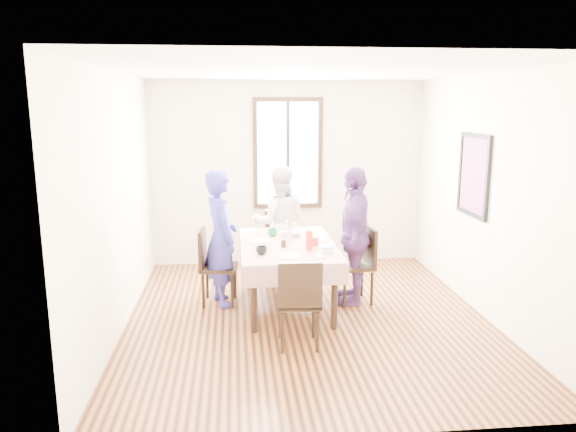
% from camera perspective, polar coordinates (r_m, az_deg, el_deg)
% --- Properties ---
extents(ground, '(4.50, 4.50, 0.00)m').
position_cam_1_polar(ground, '(6.21, 2.04, -10.63)').
color(ground, black).
rests_on(ground, ground).
extents(back_wall, '(4.00, 0.00, 4.00)m').
position_cam_1_polar(back_wall, '(8.04, -0.04, 4.49)').
color(back_wall, '#F0E2C5').
rests_on(back_wall, ground).
extents(right_wall, '(0.00, 4.50, 4.50)m').
position_cam_1_polar(right_wall, '(6.41, 20.15, 1.94)').
color(right_wall, '#F0E2C5').
rests_on(right_wall, ground).
extents(window_frame, '(1.02, 0.06, 1.62)m').
position_cam_1_polar(window_frame, '(7.99, -0.02, 6.60)').
color(window_frame, black).
rests_on(window_frame, back_wall).
extents(window_pane, '(0.90, 0.02, 1.50)m').
position_cam_1_polar(window_pane, '(8.00, -0.03, 6.61)').
color(window_pane, white).
rests_on(window_pane, back_wall).
extents(art_poster, '(0.04, 0.76, 0.96)m').
position_cam_1_polar(art_poster, '(6.64, 19.00, 4.08)').
color(art_poster, red).
rests_on(art_poster, right_wall).
extents(dining_table, '(0.97, 1.60, 0.75)m').
position_cam_1_polar(dining_table, '(6.43, -0.04, -6.25)').
color(dining_table, black).
rests_on(dining_table, ground).
extents(tablecloth, '(1.09, 1.72, 0.01)m').
position_cam_1_polar(tablecloth, '(6.33, -0.04, -2.96)').
color(tablecloth, '#56080B').
rests_on(tablecloth, dining_table).
extents(chair_left, '(0.46, 0.46, 0.91)m').
position_cam_1_polar(chair_left, '(6.53, -7.29, -5.34)').
color(chair_left, black).
rests_on(chair_left, ground).
extents(chair_right, '(0.47, 0.47, 0.91)m').
position_cam_1_polar(chair_right, '(6.58, 6.97, -5.19)').
color(chair_right, black).
rests_on(chair_right, ground).
extents(chair_far, '(0.46, 0.46, 0.91)m').
position_cam_1_polar(chair_far, '(7.46, -0.87, -3.08)').
color(chair_far, black).
rests_on(chair_far, ground).
extents(chair_near, '(0.43, 0.43, 0.91)m').
position_cam_1_polar(chair_near, '(5.37, 1.12, -9.02)').
color(chair_near, black).
rests_on(chair_near, ground).
extents(person_left, '(0.56, 0.68, 1.62)m').
position_cam_1_polar(person_left, '(6.43, -7.18, -2.32)').
color(person_left, navy).
rests_on(person_left, ground).
extents(person_far, '(0.76, 0.60, 1.55)m').
position_cam_1_polar(person_far, '(7.37, -0.87, -0.73)').
color(person_far, white).
rests_on(person_far, ground).
extents(person_right, '(0.62, 1.03, 1.65)m').
position_cam_1_polar(person_right, '(6.48, 6.86, -2.08)').
color(person_right, '#52316A').
rests_on(person_right, ground).
extents(mug_black, '(0.13, 0.13, 0.09)m').
position_cam_1_polar(mug_black, '(5.86, -2.83, -3.65)').
color(mug_black, black).
rests_on(mug_black, tablecloth).
extents(mug_flag, '(0.13, 0.13, 0.09)m').
position_cam_1_polar(mug_flag, '(6.22, 2.87, -2.76)').
color(mug_flag, red).
rests_on(mug_flag, tablecloth).
extents(mug_green, '(0.16, 0.16, 0.09)m').
position_cam_1_polar(mug_green, '(6.66, -1.66, -1.77)').
color(mug_green, '#0C7226').
rests_on(mug_green, tablecloth).
extents(serving_bowl, '(0.24, 0.24, 0.05)m').
position_cam_1_polar(serving_bowl, '(6.69, 0.54, -1.86)').
color(serving_bowl, white).
rests_on(serving_bowl, tablecloth).
extents(juice_carton, '(0.07, 0.07, 0.22)m').
position_cam_1_polar(juice_carton, '(6.02, 2.25, -2.57)').
color(juice_carton, red).
rests_on(juice_carton, tablecloth).
extents(butter_tub, '(0.11, 0.11, 0.06)m').
position_cam_1_polar(butter_tub, '(5.95, 4.18, -3.58)').
color(butter_tub, white).
rests_on(butter_tub, tablecloth).
extents(jam_jar, '(0.06, 0.06, 0.08)m').
position_cam_1_polar(jam_jar, '(6.16, -0.47, -2.92)').
color(jam_jar, black).
rests_on(jam_jar, tablecloth).
extents(drinking_glass, '(0.08, 0.08, 0.11)m').
position_cam_1_polar(drinking_glass, '(6.04, -2.29, -3.09)').
color(drinking_glass, silver).
rests_on(drinking_glass, tablecloth).
extents(smartphone, '(0.07, 0.15, 0.01)m').
position_cam_1_polar(smartphone, '(5.78, 3.45, -4.30)').
color(smartphone, black).
rests_on(smartphone, tablecloth).
extents(flower_vase, '(0.07, 0.07, 0.14)m').
position_cam_1_polar(flower_vase, '(6.39, 0.18, -2.11)').
color(flower_vase, silver).
rests_on(flower_vase, tablecloth).
extents(plate_left, '(0.20, 0.20, 0.01)m').
position_cam_1_polar(plate_left, '(6.41, -3.16, -2.66)').
color(plate_left, white).
rests_on(plate_left, tablecloth).
extents(plate_right, '(0.20, 0.20, 0.01)m').
position_cam_1_polar(plate_right, '(6.46, 2.73, -2.55)').
color(plate_right, white).
rests_on(plate_right, tablecloth).
extents(plate_far, '(0.20, 0.20, 0.01)m').
position_cam_1_polar(plate_far, '(6.90, -0.63, -1.62)').
color(plate_far, white).
rests_on(plate_far, tablecloth).
extents(plate_near, '(0.20, 0.20, 0.01)m').
position_cam_1_polar(plate_near, '(5.77, 0.20, -4.28)').
color(plate_near, white).
rests_on(plate_near, tablecloth).
extents(butter_lid, '(0.12, 0.12, 0.01)m').
position_cam_1_polar(butter_lid, '(5.95, 4.19, -3.26)').
color(butter_lid, blue).
rests_on(butter_lid, butter_tub).
extents(flower_bunch, '(0.09, 0.09, 0.10)m').
position_cam_1_polar(flower_bunch, '(6.37, 0.18, -1.06)').
color(flower_bunch, yellow).
rests_on(flower_bunch, flower_vase).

